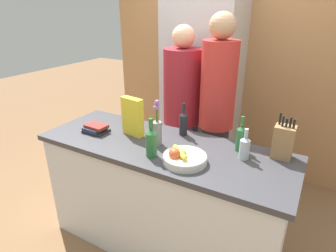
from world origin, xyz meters
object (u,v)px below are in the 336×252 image
at_px(refrigerator, 202,89).
at_px(bottle_water, 183,123).
at_px(bottle_oil, 245,147).
at_px(cereal_box, 133,117).
at_px(coffee_mug, 129,118).
at_px(knife_block, 283,142).
at_px(fruit_bowl, 184,158).
at_px(book_stack, 96,129).
at_px(bottle_vinegar, 151,142).
at_px(person_at_sink, 182,108).
at_px(flower_vase, 157,129).
at_px(bottle_wine, 241,137).
at_px(person_in_blue, 217,108).

xyz_separation_m(refrigerator, bottle_water, (0.27, -1.00, 0.01)).
bearing_deg(bottle_oil, cereal_box, -176.92).
xyz_separation_m(refrigerator, coffee_mug, (-0.25, -1.01, -0.05)).
bearing_deg(knife_block, fruit_bowl, -144.46).
bearing_deg(book_stack, bottle_vinegar, -10.41).
height_order(knife_block, bottle_vinegar, knife_block).
relative_size(refrigerator, coffee_mug, 19.32).
distance_m(bottle_oil, person_at_sink, 0.96).
bearing_deg(knife_block, coffee_mug, -179.55).
distance_m(fruit_bowl, bottle_vinegar, 0.24).
bearing_deg(bottle_vinegar, flower_vase, 109.56).
bearing_deg(fruit_bowl, refrigerator, 108.55).
xyz_separation_m(book_stack, person_at_sink, (0.40, 0.75, 0.01)).
bearing_deg(flower_vase, bottle_vinegar, -70.44).
bearing_deg(flower_vase, bottle_oil, 9.38).
relative_size(knife_block, bottle_oil, 1.41).
distance_m(flower_vase, book_stack, 0.55).
xyz_separation_m(bottle_oil, bottle_wine, (-0.06, 0.10, 0.02)).
bearing_deg(person_at_sink, knife_block, -30.39).
bearing_deg(bottle_wine, refrigerator, 125.06).
xyz_separation_m(book_stack, person_in_blue, (0.76, 0.69, 0.10)).
distance_m(fruit_bowl, person_in_blue, 0.78).
distance_m(cereal_box, person_in_blue, 0.75).
bearing_deg(knife_block, flower_vase, -163.50).
distance_m(refrigerator, flower_vase, 1.26).
height_order(flower_vase, cereal_box, flower_vase).
distance_m(bottle_wine, person_in_blue, 0.55).
distance_m(fruit_bowl, cereal_box, 0.58).
relative_size(coffee_mug, book_stack, 0.55).
bearing_deg(cereal_box, fruit_bowl, -19.74).
height_order(coffee_mug, bottle_oil, bottle_oil).
distance_m(bottle_vinegar, bottle_wine, 0.62).
distance_m(cereal_box, bottle_oil, 0.87).
relative_size(refrigerator, book_stack, 10.63).
distance_m(cereal_box, coffee_mug, 0.27).
bearing_deg(refrigerator, bottle_water, -74.98).
bearing_deg(bottle_water, knife_block, -0.01).
bearing_deg(bottle_vinegar, cereal_box, 144.52).
distance_m(knife_block, person_at_sink, 1.07).
xyz_separation_m(bottle_vinegar, bottle_water, (0.03, 0.41, -0.00)).
bearing_deg(flower_vase, knife_block, 16.50).
bearing_deg(person_in_blue, bottle_water, -128.53).
bearing_deg(bottle_water, book_stack, -154.55).
height_order(knife_block, bottle_water, knife_block).
xyz_separation_m(fruit_bowl, person_in_blue, (-0.07, 0.77, 0.09)).
relative_size(knife_block, cereal_box, 1.01).
distance_m(flower_vase, bottle_water, 0.26).
distance_m(coffee_mug, book_stack, 0.31).
relative_size(coffee_mug, bottle_oil, 0.49).
bearing_deg(bottle_wine, fruit_bowl, -127.90).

